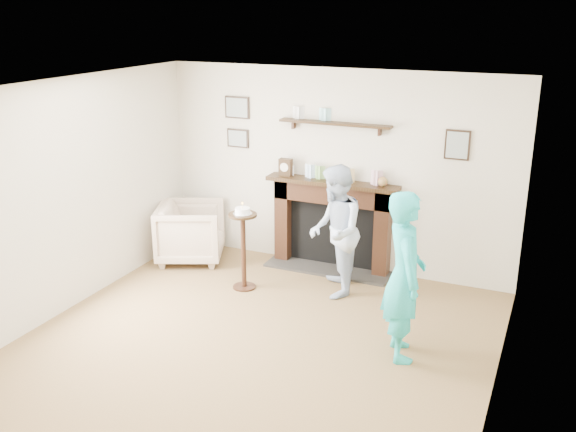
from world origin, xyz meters
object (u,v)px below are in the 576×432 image
(armchair, at_px, (192,259))
(pedestal_table, at_px, (243,236))
(man, at_px, (334,293))
(woman, at_px, (399,354))

(armchair, relative_size, pedestal_table, 0.79)
(man, bearing_deg, armchair, -117.89)
(woman, xyz_separation_m, pedestal_table, (-2.08, 0.75, 0.65))
(man, relative_size, woman, 0.93)
(man, distance_m, woman, 1.48)
(woman, bearing_deg, armchair, 43.75)
(armchair, bearing_deg, pedestal_table, -139.63)
(armchair, height_order, woman, woman)
(pedestal_table, bearing_deg, armchair, 153.92)
(armchair, bearing_deg, man, -119.55)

